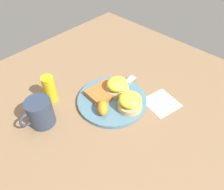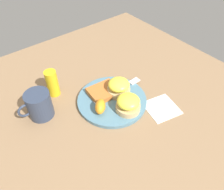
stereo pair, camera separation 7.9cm
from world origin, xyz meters
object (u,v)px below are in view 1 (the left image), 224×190
(sandwich_benedict_right, at_px, (117,86))
(fork, at_px, (119,88))
(condiment_bottle, at_px, (50,89))
(sandwich_benedict_left, at_px, (130,102))
(orange_wedge, at_px, (103,108))
(hashbrown_patty, at_px, (103,92))
(cup, at_px, (40,113))

(sandwich_benedict_right, xyz_separation_m, fork, (-0.02, -0.01, -0.03))
(condiment_bottle, bearing_deg, sandwich_benedict_left, 122.57)
(sandwich_benedict_left, height_order, orange_wedge, sandwich_benedict_left)
(sandwich_benedict_left, height_order, hashbrown_patty, sandwich_benedict_left)
(fork, bearing_deg, cup, -15.95)
(fork, xyz_separation_m, cup, (0.29, -0.08, 0.03))
(hashbrown_patty, bearing_deg, orange_wedge, 45.68)
(fork, bearing_deg, hashbrown_patty, -18.32)
(orange_wedge, bearing_deg, sandwich_benedict_left, 145.13)
(sandwich_benedict_left, xyz_separation_m, orange_wedge, (0.08, -0.06, -0.01))
(sandwich_benedict_right, distance_m, hashbrown_patty, 0.06)
(sandwich_benedict_right, distance_m, fork, 0.03)
(cup, distance_m, condiment_bottle, 0.11)
(sandwich_benedict_left, relative_size, orange_wedge, 1.44)
(sandwich_benedict_left, relative_size, fork, 0.40)
(orange_wedge, height_order, cup, cup)
(orange_wedge, relative_size, condiment_bottle, 0.56)
(fork, relative_size, condiment_bottle, 2.04)
(sandwich_benedict_left, bearing_deg, condiment_bottle, -57.43)
(sandwich_benedict_left, height_order, condiment_bottle, condiment_bottle)
(sandwich_benedict_right, distance_m, condiment_bottle, 0.25)
(sandwich_benedict_right, distance_m, cup, 0.29)
(cup, relative_size, condiment_bottle, 1.09)
(cup, bearing_deg, fork, 164.05)
(sandwich_benedict_right, relative_size, fork, 0.40)
(cup, bearing_deg, hashbrown_patty, 164.75)
(hashbrown_patty, relative_size, fork, 0.49)
(sandwich_benedict_left, relative_size, sandwich_benedict_right, 1.00)
(sandwich_benedict_left, distance_m, orange_wedge, 0.10)
(sandwich_benedict_left, distance_m, condiment_bottle, 0.29)
(sandwich_benedict_left, relative_size, condiment_bottle, 0.81)
(cup, bearing_deg, condiment_bottle, -141.58)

